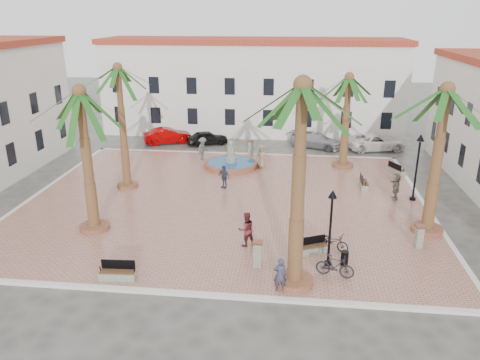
{
  "coord_description": "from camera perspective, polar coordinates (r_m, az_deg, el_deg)",
  "views": [
    {
      "loc": [
        4.25,
        -28.52,
        11.89
      ],
      "look_at": [
        1.0,
        0.0,
        1.6
      ],
      "focal_mm": 35.0,
      "sensor_mm": 36.0,
      "label": 1
    }
  ],
  "objects": [
    {
      "name": "lamppost_s",
      "position": [
        22.69,
        11.06,
        -4.2
      ],
      "size": [
        0.43,
        0.43,
        3.96
      ],
      "color": "black",
      "rests_on": "plaza"
    },
    {
      "name": "fountain",
      "position": [
        37.69,
        -1.11,
        2.05
      ],
      "size": [
        4.26,
        4.26,
        2.2
      ],
      "color": "#95573A",
      "rests_on": "plaza"
    },
    {
      "name": "palm_nw",
      "position": [
        32.63,
        -14.58,
        11.67
      ],
      "size": [
        4.74,
        4.74,
        8.69
      ],
      "color": "#95573A",
      "rests_on": "plaza"
    },
    {
      "name": "car_silver",
      "position": [
        44.25,
        9.27,
        4.81
      ],
      "size": [
        5.17,
        3.53,
        1.39
      ],
      "primitive_type": "imported",
      "rotation": [
        0.0,
        0.0,
        1.21
      ],
      "color": "#A5A5AD",
      "rests_on": "ground"
    },
    {
      "name": "kerb_w",
      "position": [
        35.36,
        -23.18,
        -1.45
      ],
      "size": [
        0.3,
        22.3,
        0.16
      ],
      "primitive_type": "cube",
      "color": "silver",
      "rests_on": "ground"
    },
    {
      "name": "building_north",
      "position": [
        49.21,
        1.51,
        11.39
      ],
      "size": [
        30.4,
        7.4,
        9.5
      ],
      "color": "white",
      "rests_on": "ground"
    },
    {
      "name": "kerb_s",
      "position": [
        21.55,
        -6.13,
        -13.64
      ],
      "size": [
        26.3,
        0.3,
        0.16
      ],
      "primitive_type": "cube",
      "color": "silver",
      "rests_on": "ground"
    },
    {
      "name": "bollard_se",
      "position": [
        23.02,
        2.15,
        -8.93
      ],
      "size": [
        0.5,
        0.5,
        1.37
      ],
      "rotation": [
        0.0,
        0.0,
        -0.02
      ],
      "color": "gray",
      "rests_on": "plaza"
    },
    {
      "name": "palm_sw",
      "position": [
        26.24,
        -18.82,
        8.28
      ],
      "size": [
        5.52,
        5.52,
        8.29
      ],
      "color": "#95573A",
      "rests_on": "plaza"
    },
    {
      "name": "bench_se",
      "position": [
        24.73,
        8.88,
        -8.25
      ],
      "size": [
        1.67,
        1.13,
        0.85
      ],
      "rotation": [
        0.0,
        0.0,
        0.44
      ],
      "color": "gray",
      "rests_on": "plaza"
    },
    {
      "name": "car_red",
      "position": [
        45.6,
        -8.81,
        5.35
      ],
      "size": [
        4.78,
        3.34,
        1.5
      ],
      "primitive_type": "imported",
      "rotation": [
        0.0,
        0.0,
        2.0
      ],
      "color": "#970101",
      "rests_on": "ground"
    },
    {
      "name": "pedestrian_north",
      "position": [
        39.48,
        -4.57,
        3.82
      ],
      "size": [
        1.15,
        1.43,
        1.94
      ],
      "primitive_type": "imported",
      "rotation": [
        0.0,
        0.0,
        1.17
      ],
      "color": "#4E4E53",
      "rests_on": "plaza"
    },
    {
      "name": "palm_ne",
      "position": [
        37.42,
        13.08,
        10.78
      ],
      "size": [
        5.57,
        5.57,
        7.51
      ],
      "color": "#95573A",
      "rests_on": "plaza"
    },
    {
      "name": "bollard_n",
      "position": [
        40.6,
        1.33,
        3.97
      ],
      "size": [
        0.53,
        0.53,
        1.39
      ],
      "rotation": [
        0.0,
        0.0,
        -0.06
      ],
      "color": "gray",
      "rests_on": "plaza"
    },
    {
      "name": "bollard_e",
      "position": [
        26.51,
        20.99,
        -6.41
      ],
      "size": [
        0.54,
        0.54,
        1.26
      ],
      "rotation": [
        0.0,
        0.0,
        0.21
      ],
      "color": "gray",
      "rests_on": "plaza"
    },
    {
      "name": "bicycle_b",
      "position": [
        22.72,
        11.51,
        -10.24
      ],
      "size": [
        1.88,
        0.92,
        1.09
      ],
      "primitive_type": "imported",
      "rotation": [
        0.0,
        0.0,
        1.34
      ],
      "color": "black",
      "rests_on": "plaza"
    },
    {
      "name": "pedestrian_fountain_a",
      "position": [
        37.35,
        2.6,
        2.86
      ],
      "size": [
        1.04,
        0.85,
        1.84
      ],
      "primitive_type": "imported",
      "rotation": [
        0.0,
        0.0,
        0.34
      ],
      "color": "#967B60",
      "rests_on": "plaza"
    },
    {
      "name": "cyclist_a",
      "position": [
        21.16,
        4.92,
        -11.44
      ],
      "size": [
        0.63,
        0.44,
        1.64
      ],
      "primitive_type": "imported",
      "rotation": [
        0.0,
        0.0,
        3.22
      ],
      "color": "#323348",
      "rests_on": "plaza"
    },
    {
      "name": "pedestrian_east",
      "position": [
        32.64,
        18.47,
        -0.71
      ],
      "size": [
        0.61,
        1.71,
        1.82
      ],
      "primitive_type": "imported",
      "rotation": [
        0.0,
        0.0,
        -1.62
      ],
      "color": "gray",
      "rests_on": "plaza"
    },
    {
      "name": "cyclist_b",
      "position": [
        24.85,
        0.76,
        -6.01
      ],
      "size": [
        1.17,
        1.1,
        1.9
      ],
      "primitive_type": "imported",
      "rotation": [
        0.0,
        0.0,
        3.7
      ],
      "color": "#581E22",
      "rests_on": "plaza"
    },
    {
      "name": "ground",
      "position": [
        31.19,
        -1.83,
        -2.7
      ],
      "size": [
        120.0,
        120.0,
        0.0
      ],
      "primitive_type": "plane",
      "color": "#56544F",
      "rests_on": "ground"
    },
    {
      "name": "palm_e",
      "position": [
        26.76,
        23.69,
        8.12
      ],
      "size": [
        5.79,
        5.79,
        8.46
      ],
      "color": "#95573A",
      "rests_on": "plaza"
    },
    {
      "name": "car_white",
      "position": [
        44.65,
        16.29,
        4.47
      ],
      "size": [
        5.79,
        3.69,
        1.49
      ],
      "primitive_type": "imported",
      "rotation": [
        0.0,
        0.0,
        1.81
      ],
      "color": "white",
      "rests_on": "ground"
    },
    {
      "name": "lamppost_e",
      "position": [
        32.23,
        20.91,
        2.75
      ],
      "size": [
        0.49,
        0.49,
        4.5
      ],
      "color": "black",
      "rests_on": "plaza"
    },
    {
      "name": "litter_bin",
      "position": [
        23.84,
        12.62,
        -9.28
      ],
      "size": [
        0.38,
        0.38,
        0.74
      ],
      "primitive_type": "cylinder",
      "color": "black",
      "rests_on": "plaza"
    },
    {
      "name": "pedestrian_fountain_b",
      "position": [
        33.04,
        -1.96,
        0.42
      ],
      "size": [
        1.02,
        0.87,
        1.65
      ],
      "primitive_type": "imported",
      "rotation": [
        0.0,
        0.0,
        -0.6
      ],
      "color": "#30374E",
      "rests_on": "plaza"
    },
    {
      "name": "plaza",
      "position": [
        31.16,
        -1.83,
        -2.57
      ],
      "size": [
        26.0,
        22.0,
        0.15
      ],
      "primitive_type": "cube",
      "color": "tan",
      "rests_on": "ground"
    },
    {
      "name": "bench_s",
      "position": [
        22.94,
        -14.68,
        -11.04
      ],
      "size": [
        1.72,
        0.62,
        0.9
      ],
      "rotation": [
        0.0,
        0.0,
        0.06
      ],
      "color": "gray",
      "rests_on": "plaza"
    },
    {
      "name": "bench_e",
      "position": [
        34.45,
        14.84,
        -0.45
      ],
      "size": [
        0.52,
        1.64,
        0.86
      ],
      "rotation": [
        0.0,
        0.0,
        1.56
      ],
      "color": "gray",
      "rests_on": "plaza"
    },
    {
      "name": "bicycle_a",
      "position": [
        25.12,
        11.17,
        -7.29
      ],
      "size": [
        1.93,
        1.47,
        0.98
      ],
      "primitive_type": "imported",
      "rotation": [
        0.0,
        0.0,
        1.06
      ],
      "color": "black",
      "rests_on": "plaza"
    },
    {
      "name": "palm_s",
      "position": [
        19.18,
        7.53,
        8.52
      ],
      "size": [
        5.78,
        5.78,
        9.45
      ],
      "color": "#95573A",
      "rests_on": "plaza"
    },
    {
      "name": "kerb_e",
      "position": [
        32.08,
        21.86,
        -3.38
      ],
      "size": [
        0.3,
        22.3,
        0.16
      ],
      "primitive_type": "cube",
      "color": "silver",
      "rests_on": "ground"
    },
    {
      "name": "car_black",
      "position": [
        44.74,
        -4.02,
        5.15
      ],
      "size": [
        4.22,
        3.03,
        1.34
      ],
      "primitive_type": "imported",
      "rotation": [
        0.0,
        0.0,
        1.99
      ],
      "color": "black",
      "rests_on": "ground"
    },
    {
      "name": "bench_ne",
      "position": [
        38.14,
        18.49,
        1.13
      ],
      "size": [
        1.18,
        1.66,
        0.85
      ],
      "rotation": [
        0.0,
        0.0,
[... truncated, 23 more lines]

